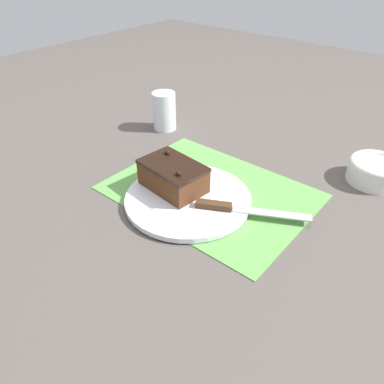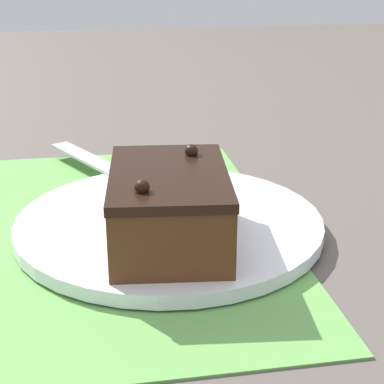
% 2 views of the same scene
% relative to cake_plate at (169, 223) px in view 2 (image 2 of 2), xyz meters
% --- Properties ---
extents(ground_plane, '(3.00, 3.00, 0.00)m').
position_rel_cake_plate_xyz_m(ground_plane, '(0.01, 0.07, -0.01)').
color(ground_plane, '#544C47').
extents(placemat_woven, '(0.46, 0.34, 0.00)m').
position_rel_cake_plate_xyz_m(placemat_woven, '(0.01, 0.07, -0.01)').
color(placemat_woven, '#609E4C').
rests_on(placemat_woven, ground_plane).
extents(cake_plate, '(0.28, 0.28, 0.01)m').
position_rel_cake_plate_xyz_m(cake_plate, '(0.00, 0.00, 0.00)').
color(cake_plate, white).
rests_on(cake_plate, placemat_woven).
extents(chocolate_cake, '(0.16, 0.11, 0.07)m').
position_rel_cake_plate_xyz_m(chocolate_cake, '(-0.05, 0.01, 0.04)').
color(chocolate_cake, '#512D19').
rests_on(chocolate_cake, cake_plate).
extents(serving_knife, '(0.22, 0.13, 0.01)m').
position_rel_cake_plate_xyz_m(serving_knife, '(0.11, 0.02, 0.01)').
color(serving_knife, '#472D19').
rests_on(serving_knife, cake_plate).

